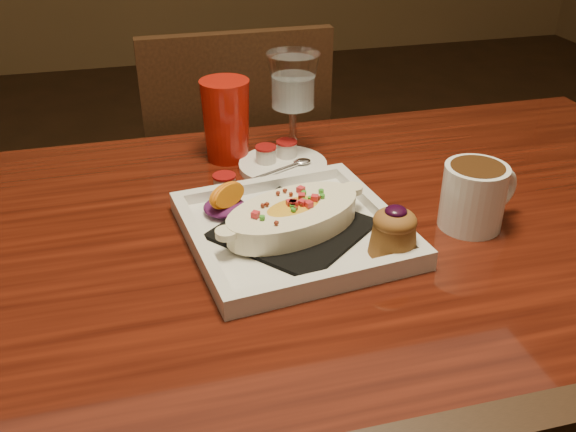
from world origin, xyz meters
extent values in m
cube|color=#5E1B0D|center=(0.00, 0.00, 0.73)|extent=(1.50, 0.90, 0.04)
cylinder|color=black|center=(0.67, 0.37, 0.35)|extent=(0.07, 0.07, 0.71)
cube|color=black|center=(0.00, 0.70, 0.45)|extent=(0.42, 0.42, 0.04)
cylinder|color=black|center=(0.17, 0.87, 0.23)|extent=(0.04, 0.04, 0.45)
cylinder|color=black|center=(-0.17, 0.87, 0.23)|extent=(0.04, 0.04, 0.45)
cylinder|color=black|center=(0.17, 0.53, 0.23)|extent=(0.04, 0.04, 0.45)
cylinder|color=black|center=(-0.17, 0.53, 0.23)|extent=(0.04, 0.04, 0.45)
cube|color=black|center=(0.00, 0.51, 0.70)|extent=(0.40, 0.03, 0.46)
cube|color=white|center=(-0.01, 0.02, 0.76)|extent=(0.33, 0.33, 0.01)
cube|color=black|center=(-0.01, 0.02, 0.77)|extent=(0.26, 0.26, 0.01)
ellipsoid|color=yellow|center=(-0.01, 0.02, 0.79)|extent=(0.21, 0.16, 0.03)
ellipsoid|color=#5B1453|center=(-0.10, 0.09, 0.77)|extent=(0.07, 0.07, 0.02)
cone|color=brown|center=(0.10, -0.07, 0.79)|extent=(0.07, 0.07, 0.05)
ellipsoid|color=brown|center=(0.10, -0.07, 0.81)|extent=(0.06, 0.06, 0.03)
ellipsoid|color=black|center=(0.10, -0.07, 0.83)|extent=(0.03, 0.03, 0.01)
cylinder|color=white|center=(0.25, -0.02, 0.80)|extent=(0.09, 0.09, 0.10)
cylinder|color=#361F0E|center=(0.25, -0.02, 0.84)|extent=(0.08, 0.08, 0.02)
torus|color=white|center=(0.30, -0.01, 0.80)|extent=(0.07, 0.03, 0.07)
cylinder|color=silver|center=(0.06, 0.29, 0.75)|extent=(0.08, 0.08, 0.01)
cylinder|color=silver|center=(0.06, 0.29, 0.80)|extent=(0.01, 0.01, 0.09)
cone|color=silver|center=(0.06, 0.29, 0.89)|extent=(0.09, 0.09, 0.10)
cylinder|color=white|center=(0.03, 0.25, 0.76)|extent=(0.16, 0.16, 0.01)
cylinder|color=silver|center=(0.00, 0.26, 0.77)|extent=(0.04, 0.04, 0.03)
cylinder|color=maroon|center=(0.00, 0.26, 0.79)|extent=(0.04, 0.04, 0.00)
cylinder|color=silver|center=(0.04, 0.27, 0.77)|extent=(0.04, 0.04, 0.03)
cylinder|color=maroon|center=(0.04, 0.27, 0.79)|extent=(0.04, 0.04, 0.00)
cylinder|color=silver|center=(-0.09, 0.18, 0.76)|extent=(0.04, 0.04, 0.03)
cylinder|color=maroon|center=(-0.09, 0.18, 0.78)|extent=(0.04, 0.04, 0.00)
cone|color=#AF170C|center=(-0.06, 0.31, 0.82)|extent=(0.09, 0.09, 0.15)
camera|label=1|loc=(-0.22, -0.76, 1.25)|focal=40.00mm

